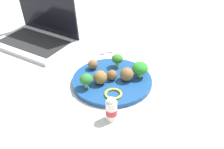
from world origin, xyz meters
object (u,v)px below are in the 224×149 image
(broccoli_floret_front_right, at_px, (86,79))
(meatball_mid_right, at_px, (93,64))
(pepper_ring_center, at_px, (113,94))
(yogurt_bottle, at_px, (111,110))
(broccoli_floret_mid_right, at_px, (117,59))
(meatball_back_left, at_px, (112,75))
(napkin, at_px, (106,46))
(laptop, at_px, (38,34))
(broccoli_floret_back_left, at_px, (140,68))
(knife, at_px, (102,46))
(meatball_back_right, at_px, (100,77))
(meatball_near_rim, at_px, (127,74))
(fork, at_px, (110,46))
(plate, at_px, (112,81))

(broccoli_floret_front_right, xyz_separation_m, meatball_mid_right, (-0.11, 0.04, -0.01))
(pepper_ring_center, xyz_separation_m, yogurt_bottle, (0.09, -0.02, 0.01))
(broccoli_floret_mid_right, relative_size, meatball_back_left, 1.41)
(broccoli_floret_mid_right, bearing_deg, napkin, -176.20)
(napkin, height_order, laptop, laptop)
(meatball_mid_right, relative_size, meatball_back_left, 1.01)
(broccoli_floret_mid_right, bearing_deg, broccoli_floret_front_right, -49.30)
(broccoli_floret_back_left, bearing_deg, knife, -159.15)
(meatball_mid_right, relative_size, yogurt_bottle, 0.48)
(meatball_back_right, relative_size, meatball_near_rim, 1.00)
(fork, bearing_deg, laptop, -108.41)
(fork, distance_m, laptop, 0.32)
(broccoli_floret_mid_right, bearing_deg, broccoli_floret_back_left, 42.08)
(meatball_near_rim, bearing_deg, yogurt_bottle, -26.43)
(fork, height_order, laptop, laptop)
(meatball_near_rim, height_order, yogurt_bottle, yogurt_bottle)
(broccoli_floret_back_left, bearing_deg, napkin, -163.34)
(plate, bearing_deg, broccoli_floret_mid_right, 156.47)
(broccoli_floret_front_right, xyz_separation_m, meatball_back_right, (-0.02, 0.05, -0.01))
(pepper_ring_center, relative_size, fork, 0.48)
(yogurt_bottle, xyz_separation_m, laptop, (-0.54, -0.23, 0.01))
(knife, bearing_deg, plate, -0.44)
(meatball_back_right, xyz_separation_m, laptop, (-0.37, -0.22, 0.00))
(plate, distance_m, fork, 0.26)
(broccoli_floret_front_right, relative_size, broccoli_floret_back_left, 0.90)
(napkin, bearing_deg, fork, 61.44)
(broccoli_floret_front_right, xyz_separation_m, yogurt_bottle, (0.15, 0.06, -0.01))
(meatball_back_right, height_order, meatball_near_rim, same)
(broccoli_floret_front_right, bearing_deg, napkin, 159.05)
(meatball_back_left, height_order, meatball_near_rim, meatball_near_rim)
(meatball_near_rim, distance_m, napkin, 0.28)
(broccoli_floret_back_left, distance_m, meatball_near_rim, 0.05)
(pepper_ring_center, bearing_deg, fork, 171.81)
(broccoli_floret_front_right, distance_m, laptop, 0.42)
(broccoli_floret_mid_right, height_order, napkin, broccoli_floret_mid_right)
(laptop, bearing_deg, knife, 69.96)
(meatball_back_left, bearing_deg, fork, 171.73)
(plate, distance_m, broccoli_floret_back_left, 0.11)
(broccoli_floret_mid_right, relative_size, napkin, 0.30)
(napkin, bearing_deg, meatball_near_rim, 5.75)
(broccoli_floret_back_left, xyz_separation_m, meatball_back_right, (0.02, -0.14, -0.01))
(meatball_near_rim, bearing_deg, fork, -177.63)
(pepper_ring_center, xyz_separation_m, knife, (-0.35, 0.01, -0.01))
(meatball_near_rim, xyz_separation_m, pepper_ring_center, (0.07, -0.06, -0.02))
(fork, height_order, yogurt_bottle, yogurt_bottle)
(napkin, xyz_separation_m, fork, (0.01, 0.02, 0.00))
(meatball_mid_right, xyz_separation_m, pepper_ring_center, (0.17, 0.05, -0.01))
(meatball_mid_right, xyz_separation_m, napkin, (-0.19, 0.08, -0.03))
(pepper_ring_center, xyz_separation_m, napkin, (-0.35, 0.03, -0.02))
(meatball_mid_right, relative_size, pepper_ring_center, 0.62)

